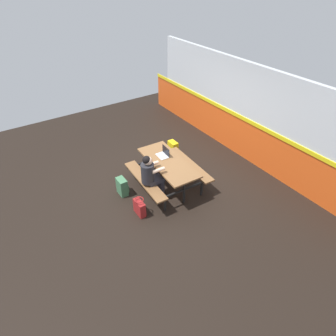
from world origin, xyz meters
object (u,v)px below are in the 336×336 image
at_px(student_nearer, 151,174).
at_px(satchel_spare, 173,149).
at_px(backpack_dark, 122,187).
at_px(tote_bag_bright, 140,207).
at_px(picnic_table_main, 168,167).
at_px(laptop_silver, 163,154).

xyz_separation_m(student_nearer, satchel_spare, (-1.23, 1.47, -0.49)).
relative_size(backpack_dark, tote_bag_bright, 1.02).
relative_size(picnic_table_main, laptop_silver, 5.52).
height_order(student_nearer, tote_bag_bright, student_nearer).
relative_size(picnic_table_main, student_nearer, 1.51).
bearing_deg(backpack_dark, satchel_spare, 110.23).
xyz_separation_m(laptop_silver, backpack_dark, (-0.08, -1.13, -0.57)).
height_order(backpack_dark, tote_bag_bright, backpack_dark).
bearing_deg(backpack_dark, picnic_table_main, 71.64).
xyz_separation_m(backpack_dark, satchel_spare, (-0.73, 1.98, 0.00)).
bearing_deg(student_nearer, picnic_table_main, 104.23).
xyz_separation_m(laptop_silver, satchel_spare, (-0.82, 0.85, -0.57)).
height_order(laptop_silver, tote_bag_bright, laptop_silver).
xyz_separation_m(backpack_dark, tote_bag_bright, (0.83, 0.01, -0.02)).
bearing_deg(satchel_spare, student_nearer, -50.01).
relative_size(picnic_table_main, backpack_dark, 4.14).
xyz_separation_m(picnic_table_main, laptop_silver, (-0.27, 0.05, 0.21)).
relative_size(laptop_silver, backpack_dark, 0.75).
bearing_deg(picnic_table_main, student_nearer, -75.77).
xyz_separation_m(student_nearer, laptop_silver, (-0.42, 0.61, 0.08)).
bearing_deg(tote_bag_bright, satchel_spare, 128.25).
xyz_separation_m(student_nearer, backpack_dark, (-0.50, -0.52, -0.49)).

